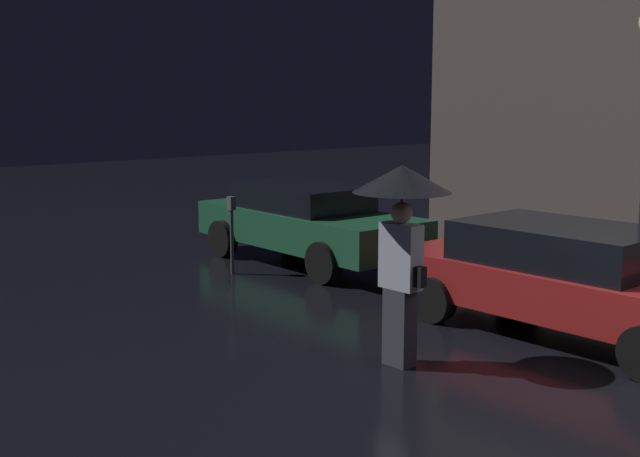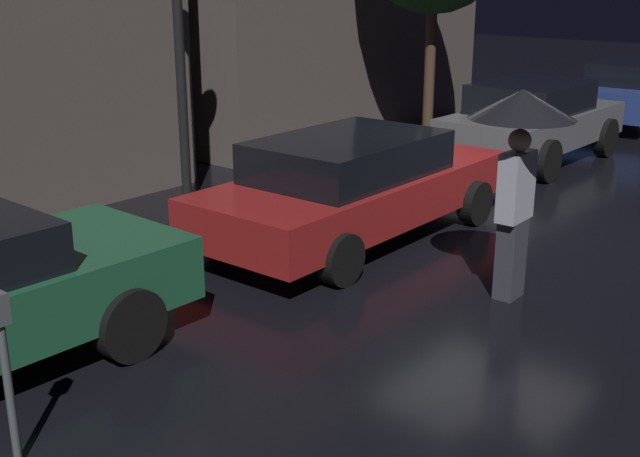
% 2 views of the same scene
% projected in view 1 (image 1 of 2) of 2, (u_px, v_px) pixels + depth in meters
% --- Properties ---
extents(ground_plane, '(60.00, 60.00, 0.00)m').
position_uv_depth(ground_plane, '(622.00, 388.00, 8.11)').
color(ground_plane, black).
extents(parked_car_green, '(4.61, 1.93, 1.37)m').
position_uv_depth(parked_car_green, '(306.00, 221.00, 14.16)').
color(parked_car_green, '#1E5638').
rests_on(parked_car_green, ground).
extents(parked_car_red, '(4.73, 2.04, 1.35)m').
position_uv_depth(parked_car_red, '(570.00, 277.00, 9.90)').
color(parked_car_red, maroon).
rests_on(parked_car_red, ground).
extents(pedestrian_with_umbrella, '(1.07, 1.07, 2.20)m').
position_uv_depth(pedestrian_with_umbrella, '(402.00, 211.00, 8.53)').
color(pedestrian_with_umbrella, '#383842').
rests_on(pedestrian_with_umbrella, ground).
extents(parking_meter, '(0.12, 0.10, 1.30)m').
position_uv_depth(parking_meter, '(232.00, 226.00, 13.19)').
color(parking_meter, '#4C5154').
rests_on(parking_meter, ground).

